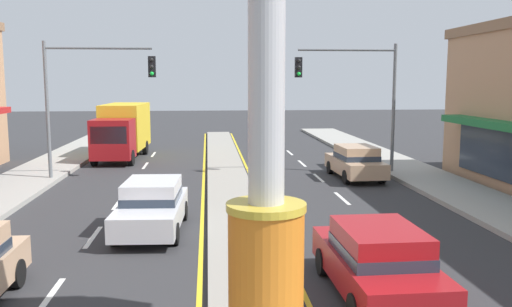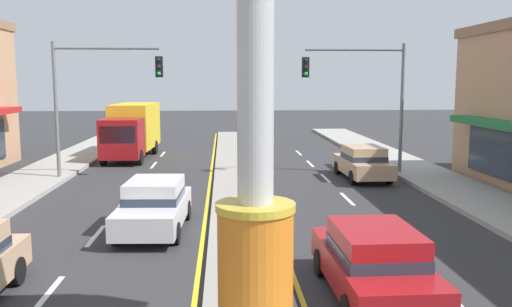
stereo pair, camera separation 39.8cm
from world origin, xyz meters
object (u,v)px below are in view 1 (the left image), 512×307
Objects in this scene: traffic_light_right_side at (358,86)px; sedan_kerb_right at (355,162)px; traffic_light_left_side at (87,86)px; sedan_near_right_lane at (152,206)px; sedan_far_left_oncoming at (377,260)px; district_sign at (266,94)px; box_truck_near_left_lane at (123,129)px.

sedan_kerb_right is at bearing -107.85° from traffic_light_right_side.
sedan_near_right_lane is at bearing -67.13° from traffic_light_left_side.
traffic_light_left_side reaches higher than sedan_far_left_oncoming.
district_sign is 17.25m from sedan_kerb_right.
district_sign reaches higher than box_truck_near_left_lane.
traffic_light_right_side is 1.42× the size of sedan_kerb_right.
traffic_light_left_side is at bearing 122.10° from sedan_far_left_oncoming.
district_sign is 17.43m from traffic_light_left_side.
box_truck_near_left_lane is at bearing 111.66° from sedan_far_left_oncoming.
traffic_light_left_side is at bearing 112.87° from sedan_near_right_lane.
box_truck_near_left_lane is 22.70m from sedan_far_left_oncoming.
traffic_light_left_side is 1.42× the size of sedan_near_right_lane.
box_truck_near_left_lane is 1.61× the size of sedan_far_left_oncoming.
traffic_light_right_side is 0.89× the size of box_truck_near_left_lane.
sedan_near_right_lane is 11.66m from sedan_kerb_right.
sedan_far_left_oncoming is 0.99× the size of sedan_kerb_right.
sedan_kerb_right is at bearing 76.22° from sedan_far_left_oncoming.
sedan_far_left_oncoming and sedan_kerb_right have the same top height.
traffic_light_left_side and traffic_light_right_side have the same top height.
district_sign reaches higher than traffic_light_right_side.
district_sign is 1.30× the size of traffic_light_right_side.
district_sign is 1.86× the size of sedan_far_left_oncoming.
traffic_light_left_side is at bearing 110.69° from district_sign.
traffic_light_right_side is (6.16, 16.72, -0.04)m from district_sign.
district_sign reaches higher than sedan_far_left_oncoming.
traffic_light_left_side is 16.79m from sedan_far_left_oncoming.
traffic_light_left_side is at bearing -92.87° from box_truck_near_left_lane.
traffic_light_right_side is 1.42× the size of sedan_near_right_lane.
traffic_light_right_side is at bearing -29.43° from box_truck_near_left_lane.
sedan_kerb_right is at bearing 69.65° from district_sign.
sedan_near_right_lane and sedan_kerb_right have the same top height.
district_sign is at bearing -110.35° from sedan_kerb_right.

